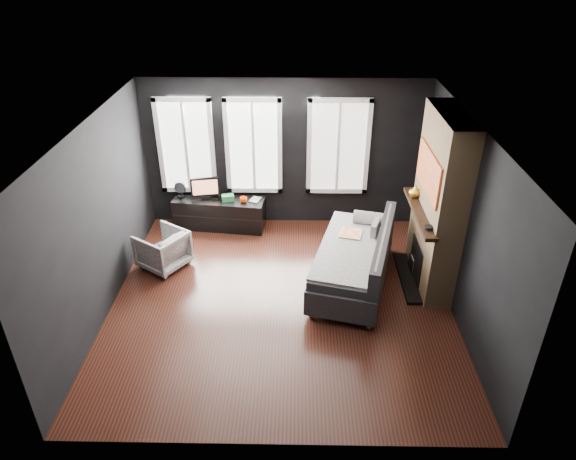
{
  "coord_description": "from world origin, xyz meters",
  "views": [
    {
      "loc": [
        0.21,
        -6.12,
        4.76
      ],
      "look_at": [
        0.1,
        0.3,
        1.05
      ],
      "focal_mm": 32.0,
      "sensor_mm": 36.0,
      "label": 1
    }
  ],
  "objects_px": {
    "media_console": "(220,213)",
    "mantel_vase": "(415,191)",
    "sofa": "(353,256)",
    "monitor": "(205,187)",
    "book": "(251,194)",
    "armchair": "(162,248)",
    "mug": "(243,199)"
  },
  "relations": [
    {
      "from": "armchair",
      "to": "monitor",
      "type": "relative_size",
      "value": 1.34
    },
    {
      "from": "sofa",
      "to": "monitor",
      "type": "height_order",
      "value": "monitor"
    },
    {
      "from": "monitor",
      "to": "book",
      "type": "bearing_deg",
      "value": -12.51
    },
    {
      "from": "monitor",
      "to": "mug",
      "type": "height_order",
      "value": "monitor"
    },
    {
      "from": "media_console",
      "to": "book",
      "type": "distance_m",
      "value": 0.71
    },
    {
      "from": "mug",
      "to": "mantel_vase",
      "type": "relative_size",
      "value": 0.66
    },
    {
      "from": "mug",
      "to": "book",
      "type": "bearing_deg",
      "value": 43.71
    },
    {
      "from": "media_console",
      "to": "monitor",
      "type": "height_order",
      "value": "monitor"
    },
    {
      "from": "armchair",
      "to": "media_console",
      "type": "xyz_separation_m",
      "value": [
        0.75,
        1.34,
        -0.07
      ]
    },
    {
      "from": "monitor",
      "to": "book",
      "type": "xyz_separation_m",
      "value": [
        0.83,
        -0.02,
        -0.12
      ]
    },
    {
      "from": "armchair",
      "to": "mantel_vase",
      "type": "relative_size",
      "value": 3.52
    },
    {
      "from": "monitor",
      "to": "mantel_vase",
      "type": "height_order",
      "value": "mantel_vase"
    },
    {
      "from": "monitor",
      "to": "mug",
      "type": "xyz_separation_m",
      "value": [
        0.7,
        -0.14,
        -0.17
      ]
    },
    {
      "from": "sofa",
      "to": "armchair",
      "type": "relative_size",
      "value": 3.2
    },
    {
      "from": "mug",
      "to": "mantel_vase",
      "type": "bearing_deg",
      "value": -21.06
    },
    {
      "from": "book",
      "to": "mantel_vase",
      "type": "relative_size",
      "value": 1.13
    },
    {
      "from": "book",
      "to": "monitor",
      "type": "bearing_deg",
      "value": 178.38
    },
    {
      "from": "armchair",
      "to": "book",
      "type": "distance_m",
      "value": 1.93
    },
    {
      "from": "armchair",
      "to": "book",
      "type": "relative_size",
      "value": 3.12
    },
    {
      "from": "sofa",
      "to": "monitor",
      "type": "bearing_deg",
      "value": 159.63
    },
    {
      "from": "media_console",
      "to": "mantel_vase",
      "type": "bearing_deg",
      "value": -13.47
    },
    {
      "from": "sofa",
      "to": "media_console",
      "type": "distance_m",
      "value": 2.9
    },
    {
      "from": "monitor",
      "to": "mug",
      "type": "relative_size",
      "value": 3.99
    },
    {
      "from": "media_console",
      "to": "mantel_vase",
      "type": "relative_size",
      "value": 8.31
    },
    {
      "from": "media_console",
      "to": "mantel_vase",
      "type": "height_order",
      "value": "mantel_vase"
    },
    {
      "from": "sofa",
      "to": "armchair",
      "type": "height_order",
      "value": "sofa"
    },
    {
      "from": "armchair",
      "to": "media_console",
      "type": "relative_size",
      "value": 0.42
    },
    {
      "from": "monitor",
      "to": "book",
      "type": "height_order",
      "value": "monitor"
    },
    {
      "from": "mug",
      "to": "monitor",
      "type": "bearing_deg",
      "value": 168.49
    },
    {
      "from": "sofa",
      "to": "monitor",
      "type": "xyz_separation_m",
      "value": [
        -2.54,
        1.77,
        0.32
      ]
    },
    {
      "from": "sofa",
      "to": "armchair",
      "type": "bearing_deg",
      "value": -173.04
    },
    {
      "from": "monitor",
      "to": "mantel_vase",
      "type": "bearing_deg",
      "value": -30.09
    }
  ]
}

